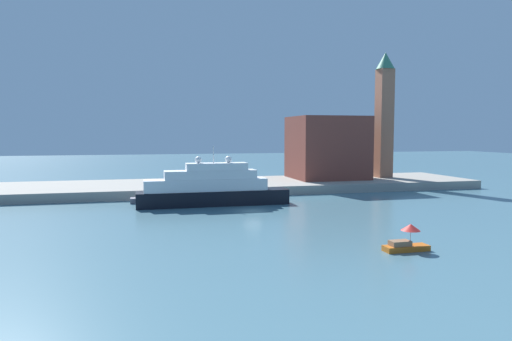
{
  "coord_description": "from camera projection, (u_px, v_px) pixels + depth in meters",
  "views": [
    {
      "loc": [
        -16.84,
        -68.49,
        12.01
      ],
      "look_at": [
        2.02,
        6.0,
        5.79
      ],
      "focal_mm": 32.4,
      "sensor_mm": 36.0,
      "label": 1
    }
  ],
  "objects": [
    {
      "name": "work_barge",
      "position": [
        147.0,
        200.0,
        79.85
      ],
      "size": [
        5.53,
        1.99,
        0.9
      ],
      "primitive_type": "cube",
      "color": "#595966",
      "rests_on": "ground"
    },
    {
      "name": "quay_dock",
      "position": [
        222.0,
        186.0,
        97.27
      ],
      "size": [
        110.0,
        21.97,
        1.76
      ],
      "primitive_type": "cube",
      "color": "gray",
      "rests_on": "ground"
    },
    {
      "name": "bell_tower",
      "position": [
        384.0,
        111.0,
        106.54
      ],
      "size": [
        4.24,
        4.24,
        28.72
      ],
      "color": "#9E664C",
      "rests_on": "quay_dock"
    },
    {
      "name": "person_figure",
      "position": [
        184.0,
        180.0,
        93.15
      ],
      "size": [
        0.36,
        0.36,
        1.68
      ],
      "color": "#4C4C4C",
      "rests_on": "quay_dock"
    },
    {
      "name": "large_yacht",
      "position": [
        211.0,
        188.0,
        76.7
      ],
      "size": [
        25.23,
        4.03,
        9.84
      ],
      "color": "black",
      "rests_on": "ground"
    },
    {
      "name": "harbor_building",
      "position": [
        327.0,
        148.0,
        104.93
      ],
      "size": [
        15.7,
        14.48,
        14.01
      ],
      "primitive_type": "cube",
      "color": "brown",
      "rests_on": "quay_dock"
    },
    {
      "name": "parked_car",
      "position": [
        162.0,
        183.0,
        88.98
      ],
      "size": [
        4.15,
        1.7,
        1.41
      ],
      "color": "black",
      "rests_on": "quay_dock"
    },
    {
      "name": "small_motorboat",
      "position": [
        407.0,
        241.0,
        47.1
      ],
      "size": [
        4.73,
        1.96,
        2.77
      ],
      "color": "#C66019",
      "rests_on": "ground"
    },
    {
      "name": "mooring_bollard",
      "position": [
        215.0,
        186.0,
        87.54
      ],
      "size": [
        0.47,
        0.47,
        0.66
      ],
      "primitive_type": "cylinder",
      "color": "black",
      "rests_on": "quay_dock"
    },
    {
      "name": "ground",
      "position": [
        253.0,
        211.0,
        71.27
      ],
      "size": [
        400.0,
        400.0,
        0.0
      ],
      "primitive_type": "plane",
      "color": "slate"
    }
  ]
}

